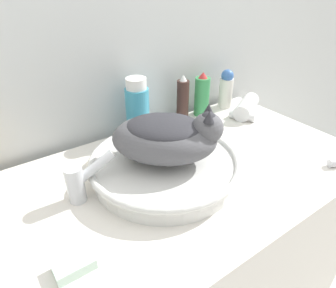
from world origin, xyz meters
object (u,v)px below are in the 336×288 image
at_px(mouthwash_bottle, 138,109).
at_px(lotion_bottle_white, 226,89).
at_px(cat, 167,136).
at_px(spray_bottle_trigger, 202,96).
at_px(hairspray_can_black, 183,100).
at_px(soap_bar, 74,265).
at_px(hair_dryer, 246,107).
at_px(faucet, 80,180).

bearing_deg(mouthwash_bottle, lotion_bottle_white, 0.00).
distance_m(cat, mouthwash_bottle, 0.26).
xyz_separation_m(cat, spray_bottle_trigger, (0.34, 0.25, -0.05)).
height_order(cat, mouthwash_bottle, cat).
bearing_deg(mouthwash_bottle, hairspray_can_black, 0.00).
bearing_deg(mouthwash_bottle, cat, -102.12).
xyz_separation_m(hairspray_can_black, soap_bar, (-0.57, -0.40, -0.07)).
xyz_separation_m(cat, hairspray_can_black, (0.25, 0.25, -0.04)).
height_order(lotion_bottle_white, hair_dryer, lotion_bottle_white).
bearing_deg(soap_bar, mouthwash_bottle, 46.37).
height_order(spray_bottle_trigger, soap_bar, spray_bottle_trigger).
height_order(lotion_bottle_white, mouthwash_bottle, mouthwash_bottle).
xyz_separation_m(lotion_bottle_white, hairspray_can_black, (-0.22, 0.00, 0.00)).
height_order(mouthwash_bottle, soap_bar, mouthwash_bottle).
bearing_deg(spray_bottle_trigger, faucet, -159.79).
xyz_separation_m(cat, lotion_bottle_white, (0.47, 0.25, -0.05)).
xyz_separation_m(mouthwash_bottle, soap_bar, (-0.38, -0.40, -0.09)).
distance_m(hair_dryer, soap_bar, 0.86).
bearing_deg(hair_dryer, cat, 168.61).
bearing_deg(soap_bar, hairspray_can_black, 34.86).
xyz_separation_m(lotion_bottle_white, spray_bottle_trigger, (-0.13, 0.00, 0.00)).
height_order(cat, hairspray_can_black, cat).
xyz_separation_m(hair_dryer, soap_bar, (-0.81, -0.30, -0.02)).
xyz_separation_m(spray_bottle_trigger, hairspray_can_black, (-0.09, -0.00, 0.00)).
distance_m(faucet, mouthwash_bottle, 0.36).
relative_size(hair_dryer, soap_bar, 2.42).
height_order(faucet, soap_bar, faucet).
relative_size(lotion_bottle_white, soap_bar, 2.05).
bearing_deg(hair_dryer, lotion_bottle_white, 70.66).
bearing_deg(lotion_bottle_white, hair_dryer, -81.10).
bearing_deg(hair_dryer, faucet, 160.31).
height_order(cat, lotion_bottle_white, cat).
distance_m(lotion_bottle_white, mouthwash_bottle, 0.42).
relative_size(cat, soap_bar, 4.84).
bearing_deg(cat, lotion_bottle_white, 68.41).
xyz_separation_m(faucet, soap_bar, (-0.09, -0.19, -0.05)).
xyz_separation_m(spray_bottle_trigger, soap_bar, (-0.67, -0.40, -0.07)).
relative_size(cat, hairspray_can_black, 2.10).
height_order(cat, faucet, cat).
bearing_deg(soap_bar, cat, 24.53).
relative_size(faucet, soap_bar, 1.68).
bearing_deg(hairspray_can_black, hair_dryer, -23.27).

